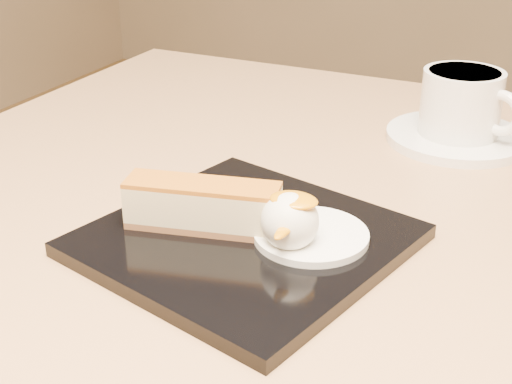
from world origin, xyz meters
The scene contains 9 objects.
table centered at (0.00, 0.00, 0.56)m, with size 0.80×0.80×0.72m.
dessert_plate centered at (0.01, -0.10, 0.73)m, with size 0.22×0.22×0.01m, color black.
cheesecake centered at (-0.03, -0.10, 0.75)m, with size 0.13×0.06×0.04m.
cream_smear centered at (0.06, -0.08, 0.73)m, with size 0.09×0.09×0.01m, color white.
ice_cream_scoop centered at (0.05, -0.10, 0.75)m, with size 0.04×0.04×0.04m, color white.
mango_sauce centered at (0.05, -0.10, 0.77)m, with size 0.04×0.03×0.01m, color orange.
mint_sprig centered at (0.03, -0.06, 0.74)m, with size 0.04×0.03×0.00m.
saucer centered at (0.11, 0.21, 0.72)m, with size 0.15×0.15×0.01m, color white.
coffee_cup centered at (0.11, 0.21, 0.77)m, with size 0.11×0.08×0.07m.
Camera 1 is at (0.23, -0.54, 1.01)m, focal length 50.00 mm.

